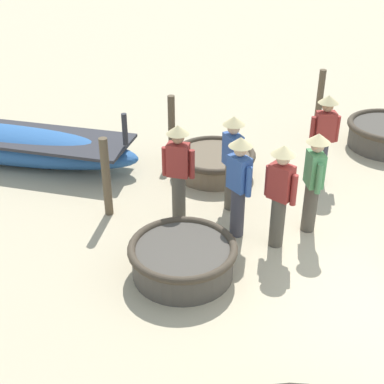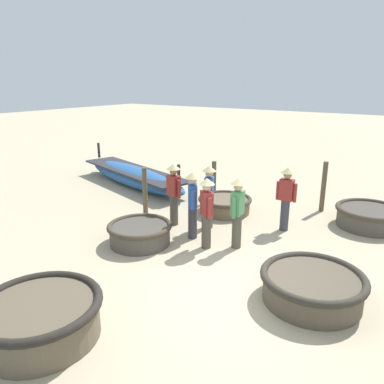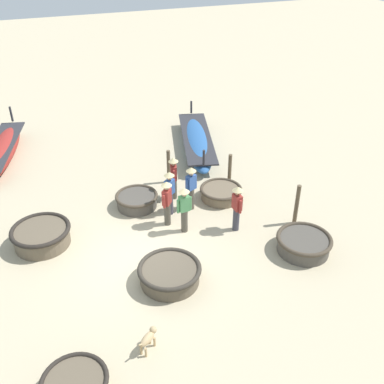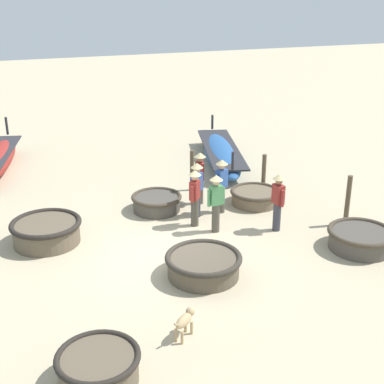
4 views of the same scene
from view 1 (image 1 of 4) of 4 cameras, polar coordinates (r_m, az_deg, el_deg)
The scene contains 12 objects.
coracle_center at distance 10.14m, azimuth 2.36°, elevation 3.27°, with size 1.57×1.57×0.46m.
coracle_far_right at distance 7.52m, azimuth -1.00°, elevation -7.05°, with size 1.54×1.54×0.50m.
long_boat_green_hull at distance 11.32m, azimuth -19.78°, elevation 4.97°, with size 2.71×5.93×1.24m.
fisherman_standing_right at distance 7.85m, azimuth 9.40°, elevation 0.20°, with size 0.39×0.42×1.67m.
fisherman_hauling at distance 9.86m, azimuth 13.92°, elevation 6.08°, with size 0.36×0.53×1.67m.
fisherman_standing_left at distance 8.38m, azimuth -1.47°, elevation 2.64°, with size 0.36×0.52×1.67m.
fisherman_by_coracle at distance 8.72m, azimuth 4.34°, elevation 3.71°, with size 0.49×0.36×1.67m.
fisherman_with_hat at distance 8.31m, azimuth 12.86°, elevation 1.59°, with size 0.53×0.36×1.67m.
fisherman_crouching at distance 8.01m, azimuth 5.03°, elevation 1.19°, with size 0.45×0.37×1.67m.
mooring_post_mid_beach at distance 11.86m, azimuth 13.40°, elevation 9.11°, with size 0.14×0.14×1.49m, color brown.
mooring_post_inland at distance 8.76m, azimuth -9.14°, elevation 1.56°, with size 0.14×0.14×1.38m, color brown.
mooring_post_shoreline at distance 10.61m, azimuth -2.19°, elevation 6.90°, with size 0.14×0.14×1.31m, color brown.
Camera 1 is at (-5.44, 2.85, 4.78)m, focal length 50.00 mm.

